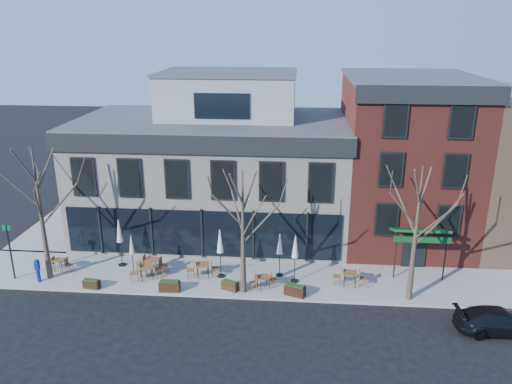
# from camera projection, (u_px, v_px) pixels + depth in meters

# --- Properties ---
(ground) EXTENTS (120.00, 120.00, 0.00)m
(ground) POSITION_uv_depth(u_px,v_px,m) (203.00, 260.00, 31.69)
(ground) COLOR black
(ground) RESTS_ON ground
(sidewalk_front) EXTENTS (33.50, 4.70, 0.15)m
(sidewalk_front) POSITION_uv_depth(u_px,v_px,m) (251.00, 278.00, 29.38)
(sidewalk_front) COLOR gray
(sidewalk_front) RESTS_ON ground
(sidewalk_side) EXTENTS (4.50, 12.00, 0.15)m
(sidewalk_side) POSITION_uv_depth(u_px,v_px,m) (73.00, 219.00, 38.22)
(sidewalk_side) COLOR gray
(sidewalk_side) RESTS_ON ground
(corner_building) EXTENTS (18.39, 10.39, 11.10)m
(corner_building) POSITION_uv_depth(u_px,v_px,m) (215.00, 167.00, 34.96)
(corner_building) COLOR beige
(corner_building) RESTS_ON ground
(red_brick_building) EXTENTS (8.20, 11.78, 11.18)m
(red_brick_building) POSITION_uv_depth(u_px,v_px,m) (404.00, 159.00, 33.56)
(red_brick_building) COLOR maroon
(red_brick_building) RESTS_ON ground
(tree_corner) EXTENTS (3.93, 3.98, 7.92)m
(tree_corner) POSITION_uv_depth(u_px,v_px,m) (41.00, 212.00, 27.97)
(tree_corner) COLOR #382B21
(tree_corner) RESTS_ON sidewalk_front
(tree_mid) EXTENTS (3.50, 3.55, 7.04)m
(tree_mid) POSITION_uv_depth(u_px,v_px,m) (243.00, 231.00, 26.55)
(tree_mid) COLOR #382B21
(tree_mid) RESTS_ON sidewalk_front
(tree_right) EXTENTS (3.72, 3.77, 7.48)m
(tree_right) POSITION_uv_depth(u_px,v_px,m) (416.00, 233.00, 25.77)
(tree_right) COLOR #382B21
(tree_right) RESTS_ON sidewalk_front
(sign_pole) EXTENTS (0.50, 0.10, 3.40)m
(sign_pole) POSITION_uv_depth(u_px,v_px,m) (10.00, 248.00, 28.55)
(sign_pole) COLOR black
(sign_pole) RESTS_ON sidewalk_front
(parked_sedan) EXTENTS (4.28, 1.91, 1.22)m
(parked_sedan) POSITION_uv_depth(u_px,v_px,m) (499.00, 321.00, 24.17)
(parked_sedan) COLOR black
(parked_sedan) RESTS_ON ground
(call_box) EXTENTS (0.29, 0.29, 1.45)m
(call_box) POSITION_uv_depth(u_px,v_px,m) (38.00, 270.00, 28.57)
(call_box) COLOR #0C24A5
(call_box) RESTS_ON sidewalk_front
(cafe_set_0) EXTENTS (1.64, 0.72, 0.85)m
(cafe_set_0) POSITION_uv_depth(u_px,v_px,m) (60.00, 264.00, 29.98)
(cafe_set_0) COLOR brown
(cafe_set_0) RESTS_ON sidewalk_front
(cafe_set_1) EXTENTS (1.96, 0.87, 1.01)m
(cafe_set_1) POSITION_uv_depth(u_px,v_px,m) (152.00, 264.00, 29.77)
(cafe_set_1) COLOR brown
(cafe_set_1) RESTS_ON sidewalk_front
(cafe_set_2) EXTENTS (1.97, 1.23, 1.02)m
(cafe_set_2) POSITION_uv_depth(u_px,v_px,m) (146.00, 271.00, 28.95)
(cafe_set_2) COLOR brown
(cafe_set_2) RESTS_ON sidewalk_front
(cafe_set_3) EXTENTS (1.97, 0.93, 1.01)m
(cafe_set_3) POSITION_uv_depth(u_px,v_px,m) (203.00, 269.00, 29.19)
(cafe_set_3) COLOR brown
(cafe_set_3) RESTS_ON sidewalk_front
(cafe_set_4) EXTENTS (1.67, 1.02, 0.87)m
(cafe_set_4) POSITION_uv_depth(u_px,v_px,m) (264.00, 281.00, 27.98)
(cafe_set_4) COLOR brown
(cafe_set_4) RESTS_ON sidewalk_front
(cafe_set_5) EXTENTS (1.94, 0.84, 1.00)m
(cafe_set_5) POSITION_uv_depth(u_px,v_px,m) (350.00, 277.00, 28.23)
(cafe_set_5) COLOR brown
(cafe_set_5) RESTS_ON sidewalk_front
(umbrella_0) EXTENTS (0.48, 0.48, 3.02)m
(umbrella_0) POSITION_uv_depth(u_px,v_px,m) (119.00, 233.00, 30.07)
(umbrella_0) COLOR black
(umbrella_0) RESTS_ON sidewalk_front
(umbrella_1) EXTENTS (0.40, 0.40, 2.47)m
(umbrella_1) POSITION_uv_depth(u_px,v_px,m) (132.00, 247.00, 29.15)
(umbrella_1) COLOR black
(umbrella_1) RESTS_ON sidewalk_front
(umbrella_2) EXTENTS (0.48, 0.48, 2.99)m
(umbrella_2) POSITION_uv_depth(u_px,v_px,m) (220.00, 244.00, 28.71)
(umbrella_2) COLOR black
(umbrella_2) RESTS_ON sidewalk_front
(umbrella_3) EXTENTS (0.43, 0.43, 2.68)m
(umbrella_3) POSITION_uv_depth(u_px,v_px,m) (280.00, 246.00, 28.90)
(umbrella_3) COLOR black
(umbrella_3) RESTS_ON sidewalk_front
(umbrella_4) EXTENTS (0.47, 0.47, 2.94)m
(umbrella_4) POSITION_uv_depth(u_px,v_px,m) (295.00, 249.00, 28.15)
(umbrella_4) COLOR black
(umbrella_4) RESTS_ON sidewalk_front
(planter_0) EXTENTS (0.99, 0.52, 0.53)m
(planter_0) POSITION_uv_depth(u_px,v_px,m) (92.00, 284.00, 28.03)
(planter_0) COLOR black
(planter_0) RESTS_ON sidewalk_front
(planter_1) EXTENTS (1.16, 0.50, 0.64)m
(planter_1) POSITION_uv_depth(u_px,v_px,m) (170.00, 286.00, 27.69)
(planter_1) COLOR #311E10
(planter_1) RESTS_ON sidewalk_front
(planter_2) EXTENTS (1.03, 0.75, 0.54)m
(planter_2) POSITION_uv_depth(u_px,v_px,m) (230.00, 285.00, 27.84)
(planter_2) COLOR #321F10
(planter_2) RESTS_ON sidewalk_front
(planter_3) EXTENTS (1.23, 0.82, 0.64)m
(planter_3) POSITION_uv_depth(u_px,v_px,m) (295.00, 290.00, 27.25)
(planter_3) COLOR black
(planter_3) RESTS_ON sidewalk_front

